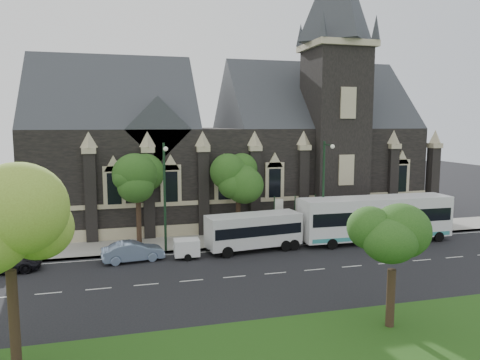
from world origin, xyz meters
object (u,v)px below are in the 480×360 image
object	(u,v)px
tree_walk_left	(140,179)
street_lamp_mid	(165,191)
banner_flag_left	(277,213)
sedan	(133,251)
tour_coach	(376,218)
banner_flag_right	(318,211)
street_lamp_near	(324,185)
tree_walk_right	(240,175)
tree_park_near	(15,222)
tree_park_east	(394,239)
shuttle_bus	(254,230)
car_far_black	(6,263)
box_trailer	(187,248)
banner_flag_center	(298,212)

from	to	relation	value
tree_walk_left	street_lamp_mid	distance (m)	4.08
banner_flag_left	sedan	world-z (taller)	banner_flag_left
tour_coach	banner_flag_right	bearing A→B (deg)	145.34
street_lamp_near	tree_walk_right	bearing A→B (deg)	151.94
tree_park_near	street_lamp_mid	size ratio (longest dim) A/B	0.95
banner_flag_left	tour_coach	size ratio (longest dim) A/B	0.29
banner_flag_right	tree_park_east	bearing A→B (deg)	-102.65
shuttle_bus	car_far_black	world-z (taller)	shuttle_bus
street_lamp_near	banner_flag_left	xyz separation A→B (m)	(-3.71, 1.91, -2.73)
box_trailer	banner_flag_right	bearing A→B (deg)	18.67
banner_flag_right	sedan	distance (m)	17.40
sedan	tree_walk_right	bearing A→B (deg)	-69.63
tour_coach	car_far_black	world-z (taller)	tour_coach
tree_park_near	tree_walk_right	xyz separation A→B (m)	(14.98, 19.48, -0.60)
street_lamp_near	shuttle_bus	size ratio (longest dim) A/B	1.10
tree_park_near	street_lamp_near	xyz separation A→B (m)	(21.77, 15.86, -1.30)
tree_walk_right	tour_coach	size ratio (longest dim) A/B	0.56
banner_flag_left	banner_flag_right	size ratio (longest dim) A/B	1.00
banner_flag_center	shuttle_bus	size ratio (longest dim) A/B	0.49
banner_flag_center	shuttle_bus	xyz separation A→B (m)	(-5.11, -2.98, -0.62)
tour_coach	shuttle_bus	size ratio (longest dim) A/B	1.70
banner_flag_left	tour_coach	world-z (taller)	tour_coach
tree_walk_left	banner_flag_center	size ratio (longest dim) A/B	1.91
banner_flag_center	car_far_black	size ratio (longest dim) A/B	0.85
sedan	tree_park_near	bearing A→B (deg)	152.77
tree_park_east	shuttle_bus	bearing A→B (deg)	101.07
tree_walk_right	banner_flag_center	distance (m)	6.36
street_lamp_near	banner_flag_left	bearing A→B (deg)	152.82
tree_park_east	street_lamp_mid	world-z (taller)	street_lamp_mid
tree_walk_left	street_lamp_mid	world-z (taller)	street_lamp_mid
tree_park_near	street_lamp_mid	bearing A→B (deg)	63.90
banner_flag_left	sedan	xyz separation A→B (m)	(-12.96, -3.53, -1.61)
tree_walk_right	shuttle_bus	xyz separation A→B (m)	(-0.04, -4.69, -4.06)
tree_walk_right	banner_flag_left	xyz separation A→B (m)	(3.08, -1.71, -3.43)
banner_flag_right	shuttle_bus	size ratio (longest dim) A/B	0.49
tour_coach	sedan	bearing A→B (deg)	-177.61
tree_park_near	tree_park_east	bearing A→B (deg)	-1.77
car_far_black	banner_flag_right	bearing A→B (deg)	-85.82
banner_flag_right	shuttle_bus	bearing A→B (deg)	-157.28
banner_flag_right	street_lamp_near	bearing A→B (deg)	-98.56
street_lamp_mid	box_trailer	world-z (taller)	street_lamp_mid
tree_walk_left	banner_flag_right	bearing A→B (deg)	-6.04
tree_walk_right	tree_walk_left	size ratio (longest dim) A/B	1.02
shuttle_bus	tree_park_near	bearing A→B (deg)	-142.20
banner_flag_right	shuttle_bus	xyz separation A→B (m)	(-7.11, -2.98, -0.62)
street_lamp_near	street_lamp_mid	world-z (taller)	same
tree_park_east	shuttle_bus	size ratio (longest dim) A/B	0.77
street_lamp_mid	banner_flag_center	bearing A→B (deg)	8.82
tree_walk_left	street_lamp_near	distance (m)	16.22
car_far_black	box_trailer	bearing A→B (deg)	-94.31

